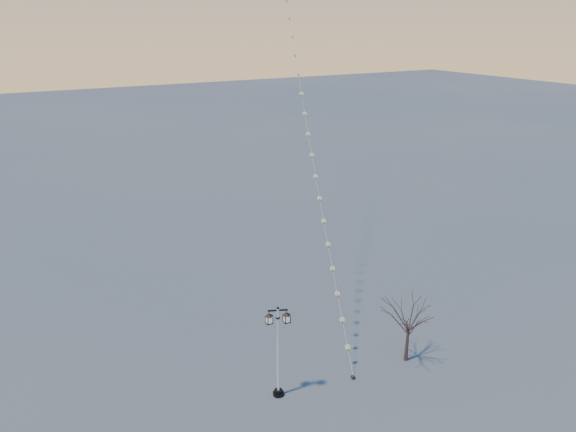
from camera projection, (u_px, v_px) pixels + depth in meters
ground at (325, 401)px, 28.30m from camera, size 300.00×300.00×0.00m
street_lamp at (278, 348)px, 27.79m from camera, size 1.29×0.81×5.35m
bare_tree at (409, 320)px, 30.85m from camera, size 2.32×2.32×3.85m
kite_train at (298, 53)px, 39.75m from camera, size 11.60×31.86×33.39m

